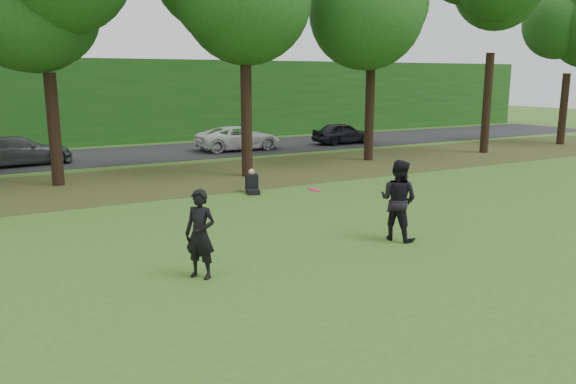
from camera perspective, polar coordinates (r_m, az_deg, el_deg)
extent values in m
plane|color=#385C1C|center=(10.62, 4.26, -10.37)|extent=(120.00, 120.00, 0.00)
cube|color=#433017|center=(22.26, -14.31, 1.02)|extent=(60.00, 7.00, 0.01)
cube|color=black|center=(29.99, -18.23, 3.48)|extent=(70.00, 7.00, 0.02)
cube|color=#174B15|center=(35.67, -20.34, 8.58)|extent=(70.00, 3.00, 5.00)
imported|color=black|center=(11.31, -8.91, -4.25)|extent=(0.75, 0.78, 1.81)
imported|color=black|center=(14.05, 11.13, -0.80)|extent=(1.08, 1.19, 2.00)
imported|color=#43474B|center=(28.21, -25.69, 3.80)|extent=(4.72, 2.34, 1.32)
imported|color=silver|center=(30.95, -5.04, 5.48)|extent=(4.67, 2.18, 1.29)
imported|color=black|center=(33.88, 5.56, 5.98)|extent=(3.73, 1.55, 1.26)
cylinder|color=#EA134A|center=(12.59, 2.66, 0.22)|extent=(0.36, 0.36, 0.09)
cube|color=black|center=(19.39, -3.57, 0.05)|extent=(0.54, 0.65, 0.16)
cube|color=black|center=(19.61, -3.71, 1.01)|extent=(0.50, 0.44, 0.56)
sphere|color=tan|center=(19.54, -3.72, 2.04)|extent=(0.22, 0.22, 0.22)
cylinder|color=black|center=(22.34, -22.66, 5.84)|extent=(0.44, 0.44, 4.12)
cylinder|color=black|center=(22.64, -4.24, 7.41)|extent=(0.44, 0.44, 4.62)
cylinder|color=black|center=(27.29, 8.28, 7.87)|extent=(0.44, 0.44, 4.45)
sphere|color=#174B15|center=(27.45, 8.61, 18.75)|extent=(6.20, 6.20, 6.20)
cylinder|color=black|center=(31.44, 19.55, 8.46)|extent=(0.44, 0.44, 5.17)
cylinder|color=black|center=(37.26, 26.18, 7.57)|extent=(0.44, 0.44, 4.16)
sphere|color=#174B15|center=(37.32, 26.87, 14.99)|extent=(5.60, 5.60, 5.60)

